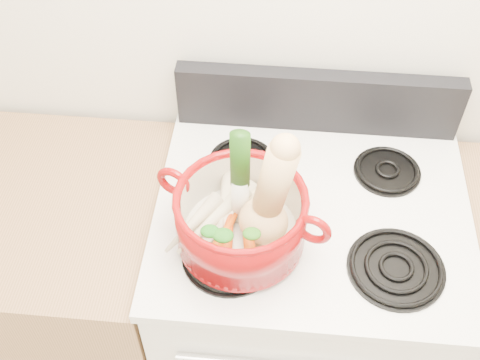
# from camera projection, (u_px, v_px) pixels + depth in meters

# --- Properties ---
(wall_back) EXTENTS (3.50, 0.02, 2.60)m
(wall_back) POSITION_uv_depth(u_px,v_px,m) (328.00, 6.00, 1.45)
(wall_back) COLOR white
(wall_back) RESTS_ON floor
(stove_body) EXTENTS (0.76, 0.65, 0.92)m
(stove_body) POSITION_uv_depth(u_px,v_px,m) (298.00, 307.00, 1.86)
(stove_body) COLOR white
(stove_body) RESTS_ON floor
(cooktop) EXTENTS (0.78, 0.67, 0.03)m
(cooktop) POSITION_uv_depth(u_px,v_px,m) (312.00, 212.00, 1.50)
(cooktop) COLOR silver
(cooktop) RESTS_ON stove_body
(control_backsplash) EXTENTS (0.76, 0.05, 0.18)m
(control_backsplash) POSITION_uv_depth(u_px,v_px,m) (318.00, 101.00, 1.62)
(control_backsplash) COLOR black
(control_backsplash) RESTS_ON cooktop
(burner_front_left) EXTENTS (0.22, 0.22, 0.02)m
(burner_front_left) POSITION_uv_depth(u_px,v_px,m) (230.00, 254.00, 1.39)
(burner_front_left) COLOR black
(burner_front_left) RESTS_ON cooktop
(burner_front_right) EXTENTS (0.22, 0.22, 0.02)m
(burner_front_right) POSITION_uv_depth(u_px,v_px,m) (396.00, 267.00, 1.36)
(burner_front_right) COLOR black
(burner_front_right) RESTS_ON cooktop
(burner_back_left) EXTENTS (0.17, 0.17, 0.02)m
(burner_back_left) POSITION_uv_depth(u_px,v_px,m) (242.00, 160.00, 1.58)
(burner_back_left) COLOR black
(burner_back_left) RESTS_ON cooktop
(burner_back_right) EXTENTS (0.17, 0.17, 0.02)m
(burner_back_right) POSITION_uv_depth(u_px,v_px,m) (387.00, 170.00, 1.56)
(burner_back_right) COLOR black
(burner_back_right) RESTS_ON cooktop
(dutch_oven) EXTENTS (0.37, 0.37, 0.15)m
(dutch_oven) POSITION_uv_depth(u_px,v_px,m) (241.00, 219.00, 1.35)
(dutch_oven) COLOR maroon
(dutch_oven) RESTS_ON burner_front_left
(pot_handle_left) EXTENTS (0.08, 0.04, 0.08)m
(pot_handle_left) POSITION_uv_depth(u_px,v_px,m) (173.00, 181.00, 1.36)
(pot_handle_left) COLOR maroon
(pot_handle_left) RESTS_ON dutch_oven
(pot_handle_right) EXTENTS (0.08, 0.04, 0.08)m
(pot_handle_right) POSITION_uv_depth(u_px,v_px,m) (313.00, 230.00, 1.27)
(pot_handle_right) COLOR maroon
(pot_handle_right) RESTS_ON dutch_oven
(squash) EXTENTS (0.20, 0.17, 0.30)m
(squash) POSITION_uv_depth(u_px,v_px,m) (265.00, 194.00, 1.27)
(squash) COLOR tan
(squash) RESTS_ON dutch_oven
(leek) EXTENTS (0.05, 0.05, 0.28)m
(leek) POSITION_uv_depth(u_px,v_px,m) (240.00, 177.00, 1.30)
(leek) COLOR silver
(leek) RESTS_ON dutch_oven
(ginger) EXTENTS (0.09, 0.07, 0.05)m
(ginger) POSITION_uv_depth(u_px,v_px,m) (248.00, 194.00, 1.43)
(ginger) COLOR tan
(ginger) RESTS_ON dutch_oven
(parsnip_0) EXTENTS (0.14, 0.21, 0.06)m
(parsnip_0) POSITION_uv_depth(u_px,v_px,m) (227.00, 218.00, 1.38)
(parsnip_0) COLOR beige
(parsnip_0) RESTS_ON dutch_oven
(parsnip_1) EXTENTS (0.17, 0.20, 0.06)m
(parsnip_1) POSITION_uv_depth(u_px,v_px,m) (212.00, 219.00, 1.37)
(parsnip_1) COLOR beige
(parsnip_1) RESTS_ON dutch_oven
(parsnip_2) EXTENTS (0.05, 0.19, 0.06)m
(parsnip_2) POSITION_uv_depth(u_px,v_px,m) (225.00, 204.00, 1.39)
(parsnip_2) COLOR beige
(parsnip_2) RESTS_ON dutch_oven
(parsnip_3) EXTENTS (0.13, 0.17, 0.05)m
(parsnip_3) POSITION_uv_depth(u_px,v_px,m) (192.00, 223.00, 1.35)
(parsnip_3) COLOR beige
(parsnip_3) RESTS_ON dutch_oven
(carrot_0) EXTENTS (0.04, 0.17, 0.05)m
(carrot_0) POSITION_uv_depth(u_px,v_px,m) (229.00, 230.00, 1.36)
(carrot_0) COLOR #CD440A
(carrot_0) RESTS_ON dutch_oven
(carrot_1) EXTENTS (0.08, 0.15, 0.04)m
(carrot_1) POSITION_uv_depth(u_px,v_px,m) (226.00, 232.00, 1.35)
(carrot_1) COLOR #BD4509
(carrot_1) RESTS_ON dutch_oven
(carrot_2) EXTENTS (0.06, 0.16, 0.04)m
(carrot_2) POSITION_uv_depth(u_px,v_px,m) (246.00, 228.00, 1.35)
(carrot_2) COLOR #CA490A
(carrot_2) RESTS_ON dutch_oven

